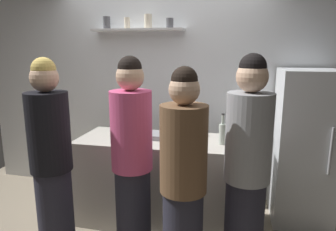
{
  "coord_description": "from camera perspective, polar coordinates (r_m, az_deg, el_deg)",
  "views": [
    {
      "loc": [
        0.84,
        -2.4,
        1.79
      ],
      "look_at": [
        0.2,
        0.51,
        1.15
      ],
      "focal_mm": 32.51,
      "sensor_mm": 36.0,
      "label": 1
    }
  ],
  "objects": [
    {
      "name": "person_grey_hoodie",
      "position": [
        2.4,
        14.52,
        -10.45
      ],
      "size": [
        0.34,
        0.34,
        1.78
      ],
      "rotation": [
        0.0,
        0.0,
        1.81
      ],
      "color": "#262633",
      "rests_on": "ground"
    },
    {
      "name": "baking_pan",
      "position": [
        3.15,
        -1.93,
        -3.79
      ],
      "size": [
        0.34,
        0.24,
        0.05
      ],
      "primitive_type": "cube",
      "color": "gray",
      "rests_on": "counter"
    },
    {
      "name": "utensil_holder",
      "position": [
        3.26,
        4.7,
        -2.55
      ],
      "size": [
        0.12,
        0.12,
        0.23
      ],
      "color": "#B2B2B7",
      "rests_on": "counter"
    },
    {
      "name": "refrigerator",
      "position": [
        3.48,
        24.12,
        -5.48
      ],
      "size": [
        0.58,
        0.65,
        1.61
      ],
      "color": "silver",
      "rests_on": "ground"
    },
    {
      "name": "person_pink_top",
      "position": [
        2.58,
        -6.72,
        -8.82
      ],
      "size": [
        0.34,
        0.34,
        1.75
      ],
      "rotation": [
        0.0,
        0.0,
        2.68
      ],
      "color": "#262633",
      "rests_on": "ground"
    },
    {
      "name": "wine_bottle_dark_glass",
      "position": [
        2.97,
        1.86,
        -3.12
      ],
      "size": [
        0.06,
        0.06,
        0.29
      ],
      "color": "black",
      "rests_on": "counter"
    },
    {
      "name": "back_wall_assembly",
      "position": [
        3.78,
        -0.66,
        4.72
      ],
      "size": [
        4.8,
        0.32,
        2.6
      ],
      "color": "white",
      "rests_on": "ground"
    },
    {
      "name": "wine_bottle_pale_glass",
      "position": [
        2.97,
        10.16,
        -3.24
      ],
      "size": [
        0.07,
        0.07,
        0.3
      ],
      "color": "#B2BFB2",
      "rests_on": "counter"
    },
    {
      "name": "wine_bottle_green_glass",
      "position": [
        3.54,
        -10.13,
        -0.82
      ],
      "size": [
        0.07,
        0.07,
        0.3
      ],
      "color": "#19471E",
      "rests_on": "counter"
    },
    {
      "name": "person_brown_jacket",
      "position": [
        2.26,
        2.88,
        -12.88
      ],
      "size": [
        0.34,
        0.34,
        1.69
      ],
      "rotation": [
        0.0,
        0.0,
        3.59
      ],
      "color": "#262633",
      "rests_on": "ground"
    },
    {
      "name": "wine_bottle_amber_glass",
      "position": [
        3.34,
        -6.38,
        -1.14
      ],
      "size": [
        0.07,
        0.07,
        0.34
      ],
      "color": "#472814",
      "rests_on": "counter"
    },
    {
      "name": "water_bottle_plastic",
      "position": [
        3.4,
        -8.93,
        -1.27
      ],
      "size": [
        0.08,
        0.08,
        0.25
      ],
      "color": "silver",
      "rests_on": "counter"
    },
    {
      "name": "person_blonde",
      "position": [
        2.73,
        -20.99,
        -8.5
      ],
      "size": [
        0.34,
        0.34,
        1.74
      ],
      "rotation": [
        0.0,
        0.0,
        5.29
      ],
      "color": "#262633",
      "rests_on": "ground"
    },
    {
      "name": "counter",
      "position": [
        3.26,
        0.0,
        -12.12
      ],
      "size": [
        1.85,
        0.69,
        0.9
      ],
      "primitive_type": "cube",
      "color": "#B7B2A8",
      "rests_on": "ground"
    }
  ]
}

